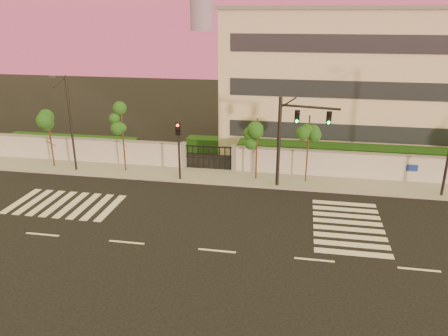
# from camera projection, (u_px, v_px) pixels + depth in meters

# --- Properties ---
(ground) EXTENTS (120.00, 120.00, 0.00)m
(ground) POSITION_uv_depth(u_px,v_px,m) (217.00, 251.00, 22.82)
(ground) COLOR black
(ground) RESTS_ON ground
(sidewalk) EXTENTS (60.00, 3.00, 0.15)m
(sidewalk) POSITION_uv_depth(u_px,v_px,m) (244.00, 178.00, 32.53)
(sidewalk) COLOR gray
(sidewalk) RESTS_ON ground
(perimeter_wall) EXTENTS (60.00, 0.36, 2.20)m
(perimeter_wall) POSITION_uv_depth(u_px,v_px,m) (248.00, 160.00, 33.56)
(perimeter_wall) COLOR #AFB2B7
(perimeter_wall) RESTS_ON ground
(hedge_row) EXTENTS (41.00, 4.25, 1.80)m
(hedge_row) POSITION_uv_depth(u_px,v_px,m) (265.00, 153.00, 36.01)
(hedge_row) COLOR #173811
(hedge_row) RESTS_ON ground
(institutional_building) EXTENTS (24.40, 12.40, 12.25)m
(institutional_building) POSITION_uv_depth(u_px,v_px,m) (360.00, 78.00, 39.61)
(institutional_building) COLOR beige
(institutional_building) RESTS_ON ground
(road_markings) EXTENTS (57.00, 7.62, 0.02)m
(road_markings) POSITION_uv_depth(u_px,v_px,m) (203.00, 217.00, 26.57)
(road_markings) COLOR silver
(road_markings) RESTS_ON ground
(street_tree_b) EXTENTS (1.56, 1.24, 4.31)m
(street_tree_b) POSITION_uv_depth(u_px,v_px,m) (50.00, 129.00, 33.96)
(street_tree_b) COLOR #382314
(street_tree_b) RESTS_ON ground
(street_tree_c) EXTENTS (1.40, 1.12, 5.30)m
(street_tree_c) POSITION_uv_depth(u_px,v_px,m) (122.00, 123.00, 32.76)
(street_tree_c) COLOR #382314
(street_tree_c) RESTS_ON ground
(street_tree_d) EXTENTS (1.45, 1.15, 4.69)m
(street_tree_d) POSITION_uv_depth(u_px,v_px,m) (257.00, 135.00, 31.24)
(street_tree_d) COLOR #382314
(street_tree_d) RESTS_ON ground
(street_tree_e) EXTENTS (1.36, 1.08, 5.02)m
(street_tree_e) POSITION_uv_depth(u_px,v_px,m) (309.00, 134.00, 30.69)
(street_tree_e) COLOR #382314
(street_tree_e) RESTS_ON ground
(traffic_signal_main) EXTENTS (4.06, 0.96, 6.46)m
(traffic_signal_main) POSITION_uv_depth(u_px,v_px,m) (291.00, 132.00, 29.69)
(traffic_signal_main) COLOR black
(traffic_signal_main) RESTS_ON ground
(traffic_signal_secondary) EXTENTS (0.36, 0.34, 4.57)m
(traffic_signal_secondary) POSITION_uv_depth(u_px,v_px,m) (179.00, 143.00, 31.33)
(traffic_signal_secondary) COLOR black
(traffic_signal_secondary) RESTS_ON ground
(streetlight_west) EXTENTS (0.46, 1.84, 7.64)m
(streetlight_west) POSITION_uv_depth(u_px,v_px,m) (69.00, 120.00, 32.68)
(streetlight_west) COLOR black
(streetlight_west) RESTS_ON ground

